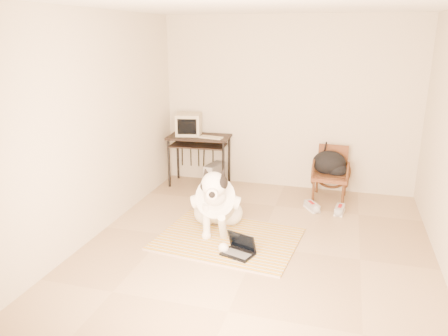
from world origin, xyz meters
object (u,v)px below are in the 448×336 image
at_px(laptop, 239,249).
at_px(computer_desk, 199,143).
at_px(dog, 217,203).
at_px(pc_tower, 215,175).
at_px(rattan_chair, 331,173).
at_px(backpack, 330,164).
at_px(crt_monitor, 189,124).

relative_size(laptop, computer_desk, 0.40).
distance_m(dog, computer_desk, 1.85).
height_order(dog, pc_tower, dog).
relative_size(computer_desk, rattan_chair, 1.29).
height_order(laptop, pc_tower, pc_tower).
xyz_separation_m(computer_desk, rattan_chair, (2.12, -0.04, -0.31)).
height_order(laptop, backpack, backpack).
height_order(pc_tower, rattan_chair, rattan_chair).
distance_m(crt_monitor, rattan_chair, 2.38).
relative_size(laptop, backpack, 0.78).
bearing_deg(rattan_chair, laptop, -112.58).
distance_m(rattan_chair, backpack, 0.14).
bearing_deg(crt_monitor, pc_tower, -9.11).
height_order(dog, crt_monitor, crt_monitor).
bearing_deg(computer_desk, crt_monitor, 166.45).
bearing_deg(pc_tower, backpack, -0.00).
distance_m(computer_desk, crt_monitor, 0.35).
distance_m(dog, crt_monitor, 2.05).
relative_size(pc_tower, backpack, 0.84).
distance_m(pc_tower, rattan_chair, 1.86).
bearing_deg(backpack, rattan_chair, -24.94).
bearing_deg(backpack, pc_tower, 180.00).
bearing_deg(backpack, computer_desk, 179.23).
relative_size(laptop, crt_monitor, 0.91).
xyz_separation_m(pc_tower, rattan_chair, (1.85, -0.01, 0.20)).
relative_size(pc_tower, rattan_chair, 0.56).
height_order(computer_desk, crt_monitor, crt_monitor).
relative_size(laptop, pc_tower, 0.93).
distance_m(dog, pc_tower, 1.71).
xyz_separation_m(dog, pc_tower, (-0.52, 1.61, -0.19)).
distance_m(laptop, backpack, 2.38).
distance_m(laptop, computer_desk, 2.59).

